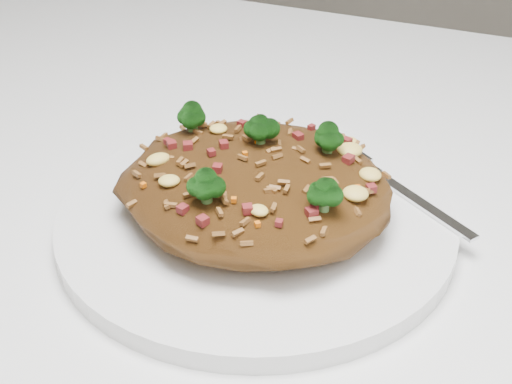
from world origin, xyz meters
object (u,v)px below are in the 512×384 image
plate (256,219)px  fork (397,188)px  fried_rice (256,176)px  dining_table (293,295)px

plate → fork: bearing=37.3°
plate → fried_rice: size_ratio=1.47×
plate → fork: size_ratio=1.90×
dining_table → fried_rice: (-0.02, -0.04, 0.13)m
fork → dining_table: bearing=-127.5°
fork → plate: bearing=-108.7°
fried_rice → fork: bearing=37.3°
plate → dining_table: bearing=69.6°
dining_table → plate: bearing=-110.4°
plate → fried_rice: bearing=36.6°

